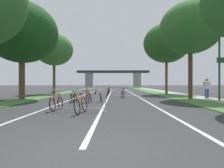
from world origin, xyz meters
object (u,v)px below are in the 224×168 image
at_px(tree_left_oak_near, 54,50).
at_px(bicycle_blue_1, 87,92).
at_px(crowd_barrier_nearest, 79,101).
at_px(bicycle_purple_7, 123,94).
at_px(bicycle_black_4, 108,92).
at_px(bicycle_red_10, 89,97).
at_px(bicycle_teal_6, 107,94).
at_px(lamppost_with_sign, 219,55).
at_px(bicycle_yellow_8, 101,97).
at_px(crowd_barrier_third, 125,92).
at_px(bicycle_green_2, 72,98).
at_px(bicycle_white_5, 76,96).
at_px(tree_right_oak_mid, 190,28).
at_px(bicycle_orange_9, 81,105).
at_px(crowd_barrier_second, 94,95).
at_px(bicycle_red_0, 56,103).
at_px(crowd_barrier_fourth, 97,90).
at_px(tree_right_cypress_far, 166,43).
at_px(bicycle_silver_3, 96,91).
at_px(pedestrian_pushing_bike, 207,86).
at_px(tree_left_pine_near, 22,33).

xyz_separation_m(tree_left_oak_near, bicycle_blue_1, (4.54, -1.91, -5.26)).
height_order(crowd_barrier_nearest, bicycle_purple_7, crowd_barrier_nearest).
bearing_deg(bicycle_black_4, bicycle_blue_1, -173.58).
bearing_deg(bicycle_red_10, bicycle_teal_6, -99.66).
bearing_deg(lamppost_with_sign, bicycle_red_10, -173.42).
bearing_deg(bicycle_yellow_8, bicycle_black_4, 85.28).
relative_size(crowd_barrier_third, bicycle_purple_7, 1.48).
height_order(bicycle_blue_1, bicycle_green_2, bicycle_blue_1).
relative_size(crowd_barrier_third, bicycle_white_5, 1.58).
height_order(tree_right_oak_mid, bicycle_yellow_8, tree_right_oak_mid).
bearing_deg(bicycle_orange_9, bicycle_white_5, -67.26).
relative_size(crowd_barrier_second, bicycle_black_4, 1.49).
xyz_separation_m(bicycle_orange_9, bicycle_red_10, (-0.30, 4.72, -0.01)).
relative_size(crowd_barrier_second, bicycle_red_0, 1.60).
bearing_deg(crowd_barrier_fourth, crowd_barrier_third, -55.84).
bearing_deg(bicycle_blue_1, crowd_barrier_fourth, -153.15).
height_order(crowd_barrier_third, bicycle_teal_6, crowd_barrier_third).
height_order(tree_right_cypress_far, crowd_barrier_third, tree_right_cypress_far).
height_order(lamppost_with_sign, bicycle_white_5, lamppost_with_sign).
bearing_deg(lamppost_with_sign, crowd_barrier_nearest, -150.25).
bearing_deg(crowd_barrier_second, bicycle_silver_3, 95.01).
height_order(bicycle_blue_1, bicycle_silver_3, bicycle_blue_1).
relative_size(crowd_barrier_nearest, crowd_barrier_second, 0.99).
distance_m(tree_right_cypress_far, bicycle_white_5, 14.58).
xyz_separation_m(tree_left_oak_near, bicycle_black_4, (7.00, -1.85, -5.26)).
bearing_deg(bicycle_teal_6, bicycle_green_2, -115.94).
relative_size(lamppost_with_sign, crowd_barrier_fourth, 2.26).
bearing_deg(tree_left_oak_near, tree_right_cypress_far, -1.88).
bearing_deg(tree_left_oak_near, tree_right_oak_mid, -29.36).
bearing_deg(bicycle_red_0, bicycle_red_10, 79.57).
xyz_separation_m(lamppost_with_sign, pedestrian_pushing_bike, (0.13, 2.18, -2.34)).
relative_size(tree_left_pine_near, bicycle_blue_1, 4.70).
distance_m(tree_right_cypress_far, bicycle_orange_9, 18.10).
relative_size(tree_left_pine_near, tree_right_oak_mid, 0.97).
xyz_separation_m(crowd_barrier_fourth, bicycle_orange_9, (0.65, -14.34, -0.14)).
height_order(bicycle_yellow_8, bicycle_red_10, bicycle_red_10).
bearing_deg(bicycle_black_4, bicycle_white_5, -99.41).
relative_size(crowd_barrier_second, pedestrian_pushing_bike, 1.46).
bearing_deg(bicycle_purple_7, tree_left_oak_near, 135.69).
bearing_deg(crowd_barrier_nearest, bicycle_purple_7, 74.63).
relative_size(lamppost_with_sign, bicycle_green_2, 3.52).
xyz_separation_m(tree_right_cypress_far, bicycle_blue_1, (-9.59, -1.44, -5.91)).
height_order(crowd_barrier_fourth, bicycle_teal_6, crowd_barrier_fourth).
distance_m(lamppost_with_sign, bicycle_yellow_8, 9.29).
bearing_deg(bicycle_blue_1, bicycle_red_0, 89.38).
xyz_separation_m(crowd_barrier_second, bicycle_black_4, (0.75, 8.73, -0.14)).
distance_m(crowd_barrier_nearest, pedestrian_pushing_bike, 12.18).
xyz_separation_m(bicycle_green_2, bicycle_orange_9, (1.41, -4.57, 0.03)).
xyz_separation_m(bicycle_white_5, bicycle_yellow_8, (1.83, -0.06, 0.00)).
xyz_separation_m(bicycle_red_10, pedestrian_pushing_bike, (9.66, 3.28, 0.70)).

